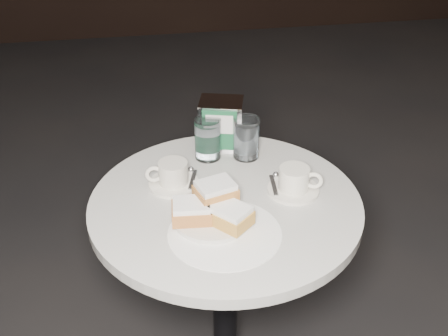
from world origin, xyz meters
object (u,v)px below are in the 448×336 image
coffee_cup_left (173,175)px  water_glass_right (246,138)px  cafe_table (225,259)px  water_glass_left (208,139)px  napkin_dispenser (221,124)px  beignet_plate (212,210)px  coffee_cup_right (294,182)px

coffee_cup_left → water_glass_right: water_glass_right is taller
cafe_table → water_glass_left: (-0.01, 0.22, 0.26)m
napkin_dispenser → beignet_plate: bearing=-88.0°
coffee_cup_left → napkin_dispenser: napkin_dispenser is taller
coffee_cup_left → water_glass_left: bearing=49.4°
water_glass_left → napkin_dispenser: 0.08m
coffee_cup_right → water_glass_right: water_glass_right is taller
coffee_cup_left → coffee_cup_right: same height
beignet_plate → water_glass_left: 0.30m
cafe_table → beignet_plate: beignet_plate is taller
beignet_plate → water_glass_left: bearing=83.6°
water_glass_left → water_glass_right: (0.11, -0.01, 0.00)m
coffee_cup_left → beignet_plate: bearing=-64.8°
cafe_table → coffee_cup_left: size_ratio=5.18×
cafe_table → coffee_cup_right: coffee_cup_right is taller
cafe_table → napkin_dispenser: (0.04, 0.28, 0.27)m
cafe_table → water_glass_left: water_glass_left is taller
cafe_table → water_glass_right: (0.10, 0.21, 0.26)m
coffee_cup_left → water_glass_left: (0.11, 0.13, 0.03)m
water_glass_left → water_glass_right: size_ratio=0.99×
coffee_cup_left → napkin_dispenser: bearing=50.2°
water_glass_left → water_glass_right: same height
coffee_cup_left → napkin_dispenser: size_ratio=0.99×
beignet_plate → coffee_cup_left: 0.19m
beignet_plate → water_glass_right: 0.32m
napkin_dispenser → coffee_cup_left: bearing=-115.7°
cafe_table → water_glass_right: size_ratio=6.16×
beignet_plate → coffee_cup_left: size_ratio=1.71×
beignet_plate → coffee_cup_left: beignet_plate is taller
beignet_plate → coffee_cup_right: 0.25m
coffee_cup_right → water_glass_left: 0.29m
beignet_plate → coffee_cup_right: (0.23, 0.09, -0.00)m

